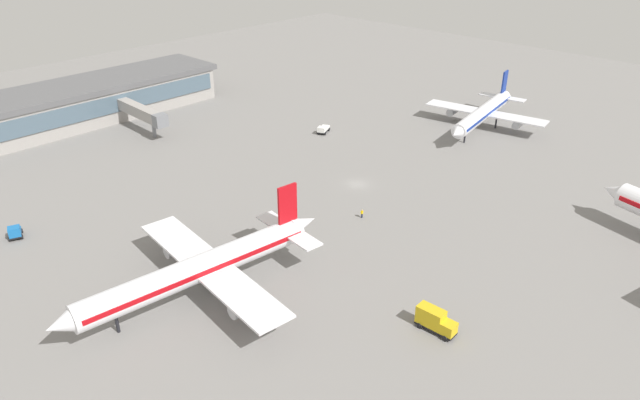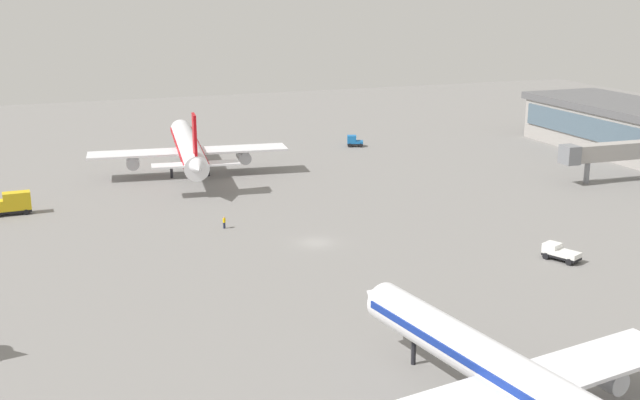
{
  "view_description": "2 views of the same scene",
  "coord_description": "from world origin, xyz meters",
  "px_view_note": "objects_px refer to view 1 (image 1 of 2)",
  "views": [
    {
      "loc": [
        82.78,
        67.75,
        51.78
      ],
      "look_at": [
        14.69,
        3.26,
        3.05
      ],
      "focal_mm": 32.41,
      "sensor_mm": 36.0,
      "label": 1
    },
    {
      "loc": [
        -92.67,
        33.97,
        32.42
      ],
      "look_at": [
        -0.12,
        -0.52,
        5.7
      ],
      "focal_mm": 44.91,
      "sensor_mm": 36.0,
      "label": 2
    }
  ],
  "objects_px": {
    "pushback_tractor": "(323,129)",
    "baggage_tug": "(15,232)",
    "airplane_distant": "(484,112)",
    "catering_truck": "(435,320)",
    "ground_crew_worker": "(362,214)",
    "airplane_taxiing": "(201,268)"
  },
  "relations": [
    {
      "from": "ground_crew_worker",
      "to": "catering_truck",
      "type": "bearing_deg",
      "value": 161.96
    },
    {
      "from": "airplane_taxiing",
      "to": "baggage_tug",
      "type": "distance_m",
      "value": 39.05
    },
    {
      "from": "pushback_tractor",
      "to": "airplane_distant",
      "type": "bearing_deg",
      "value": 113.86
    },
    {
      "from": "airplane_taxiing",
      "to": "ground_crew_worker",
      "type": "distance_m",
      "value": 34.29
    },
    {
      "from": "catering_truck",
      "to": "ground_crew_worker",
      "type": "height_order",
      "value": "catering_truck"
    },
    {
      "from": "baggage_tug",
      "to": "ground_crew_worker",
      "type": "distance_m",
      "value": 60.65
    },
    {
      "from": "catering_truck",
      "to": "baggage_tug",
      "type": "height_order",
      "value": "catering_truck"
    },
    {
      "from": "pushback_tractor",
      "to": "ground_crew_worker",
      "type": "bearing_deg",
      "value": 28.41
    },
    {
      "from": "airplane_distant",
      "to": "ground_crew_worker",
      "type": "distance_m",
      "value": 57.75
    },
    {
      "from": "ground_crew_worker",
      "to": "airplane_taxiing",
      "type": "bearing_deg",
      "value": 101.19
    },
    {
      "from": "airplane_distant",
      "to": "baggage_tug",
      "type": "xyz_separation_m",
      "value": [
        103.73,
        -31.07,
        -3.12
      ]
    },
    {
      "from": "ground_crew_worker",
      "to": "airplane_distant",
      "type": "bearing_deg",
      "value": -67.71
    },
    {
      "from": "catering_truck",
      "to": "pushback_tractor",
      "type": "bearing_deg",
      "value": 142.26
    },
    {
      "from": "airplane_distant",
      "to": "baggage_tug",
      "type": "bearing_deg",
      "value": -25.91
    },
    {
      "from": "airplane_distant",
      "to": "pushback_tractor",
      "type": "bearing_deg",
      "value": -51.35
    },
    {
      "from": "baggage_tug",
      "to": "pushback_tractor",
      "type": "bearing_deg",
      "value": 108.07
    },
    {
      "from": "pushback_tractor",
      "to": "catering_truck",
      "type": "xyz_separation_m",
      "value": [
        44.33,
        62.2,
        0.73
      ]
    },
    {
      "from": "airplane_taxiing",
      "to": "pushback_tractor",
      "type": "xyz_separation_m",
      "value": [
        -60.95,
        -33.01,
        -3.78
      ]
    },
    {
      "from": "airplane_taxiing",
      "to": "airplane_distant",
      "type": "xyz_separation_m",
      "value": [
        -91.14,
        -5.72,
        -0.47
      ]
    },
    {
      "from": "baggage_tug",
      "to": "ground_crew_worker",
      "type": "bearing_deg",
      "value": 71.23
    },
    {
      "from": "pushback_tractor",
      "to": "catering_truck",
      "type": "bearing_deg",
      "value": 30.49
    },
    {
      "from": "pushback_tractor",
      "to": "baggage_tug",
      "type": "xyz_separation_m",
      "value": [
        73.54,
        -3.78,
        0.19
      ]
    }
  ]
}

